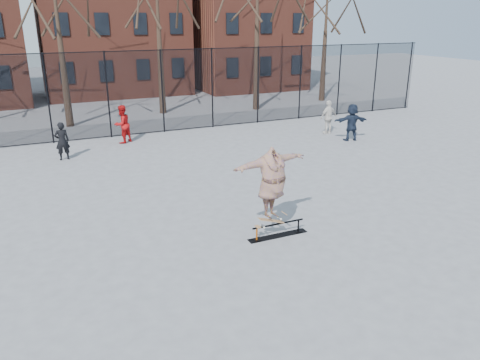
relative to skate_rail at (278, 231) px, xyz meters
name	(u,v)px	position (x,y,z in m)	size (l,w,h in m)	color
ground	(261,246)	(-0.67, -0.33, -0.14)	(100.00, 100.00, 0.00)	slate
skate_rail	(278,231)	(0.00, 0.00, 0.00)	(1.67, 0.26, 0.37)	black
skateboard	(271,223)	(-0.21, 0.00, 0.27)	(0.79, 0.19, 0.09)	#9A683D
skater	(272,188)	(-0.21, 0.00, 1.24)	(2.27, 0.62, 1.85)	#613E9B
bystander_black	(62,141)	(-4.47, 9.68, 0.62)	(0.56, 0.37, 1.53)	black
bystander_red	(122,124)	(-1.76, 11.37, 0.72)	(0.84, 0.65, 1.72)	#B81012
bystander_white	(328,117)	(7.75, 9.00, 0.67)	(0.96, 0.40, 1.63)	silver
bystander_navy	(352,122)	(7.95, 7.44, 0.71)	(1.59, 0.50, 1.71)	#1A2335
fence	(137,92)	(-0.69, 12.67, 1.91)	(34.03, 0.07, 4.00)	black
rowhouses	(101,7)	(0.05, 25.67, 5.92)	(29.00, 7.00, 13.00)	brown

